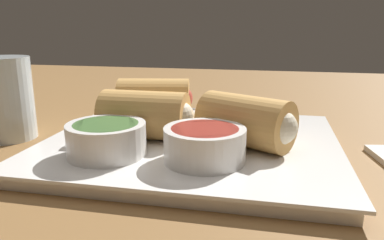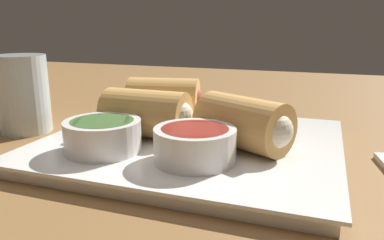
{
  "view_description": "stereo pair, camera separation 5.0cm",
  "coord_description": "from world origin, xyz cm",
  "px_view_note": "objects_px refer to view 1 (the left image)",
  "views": [
    {
      "loc": [
        -11.42,
        40.41,
        15.57
      ],
      "look_at": [
        -3.43,
        2.96,
        5.55
      ],
      "focal_mm": 35.0,
      "sensor_mm": 36.0,
      "label": 1
    },
    {
      "loc": [
        -16.24,
        39.05,
        15.57
      ],
      "look_at": [
        -3.43,
        2.96,
        5.55
      ],
      "focal_mm": 35.0,
      "sensor_mm": 36.0,
      "label": 2
    }
  ],
  "objects_px": {
    "dipping_bowl_far": "(107,138)",
    "serving_plate": "(192,145)",
    "dipping_bowl_near": "(205,143)",
    "drinking_glass": "(5,98)",
    "spoon": "(235,110)"
  },
  "relations": [
    {
      "from": "dipping_bowl_near",
      "to": "spoon",
      "type": "distance_m",
      "value": 0.24
    },
    {
      "from": "dipping_bowl_far",
      "to": "drinking_glass",
      "type": "distance_m",
      "value": 0.17
    },
    {
      "from": "dipping_bowl_near",
      "to": "spoon",
      "type": "relative_size",
      "value": 0.35
    },
    {
      "from": "dipping_bowl_near",
      "to": "dipping_bowl_far",
      "type": "distance_m",
      "value": 0.09
    },
    {
      "from": "dipping_bowl_far",
      "to": "serving_plate",
      "type": "bearing_deg",
      "value": -135.41
    },
    {
      "from": "dipping_bowl_near",
      "to": "serving_plate",
      "type": "bearing_deg",
      "value": -68.3
    },
    {
      "from": "dipping_bowl_far",
      "to": "drinking_glass",
      "type": "xyz_separation_m",
      "value": [
        0.16,
        -0.07,
        0.02
      ]
    },
    {
      "from": "dipping_bowl_near",
      "to": "dipping_bowl_far",
      "type": "height_order",
      "value": "same"
    },
    {
      "from": "serving_plate",
      "to": "spoon",
      "type": "bearing_deg",
      "value": -99.12
    },
    {
      "from": "serving_plate",
      "to": "dipping_bowl_near",
      "type": "height_order",
      "value": "dipping_bowl_near"
    },
    {
      "from": "dipping_bowl_near",
      "to": "spoon",
      "type": "height_order",
      "value": "dipping_bowl_near"
    },
    {
      "from": "serving_plate",
      "to": "dipping_bowl_far",
      "type": "bearing_deg",
      "value": 44.59
    },
    {
      "from": "serving_plate",
      "to": "dipping_bowl_near",
      "type": "xyz_separation_m",
      "value": [
        -0.02,
        0.06,
        0.02
      ]
    },
    {
      "from": "dipping_bowl_near",
      "to": "drinking_glass",
      "type": "bearing_deg",
      "value": -14.64
    },
    {
      "from": "dipping_bowl_near",
      "to": "drinking_glass",
      "type": "relative_size",
      "value": 0.76
    }
  ]
}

